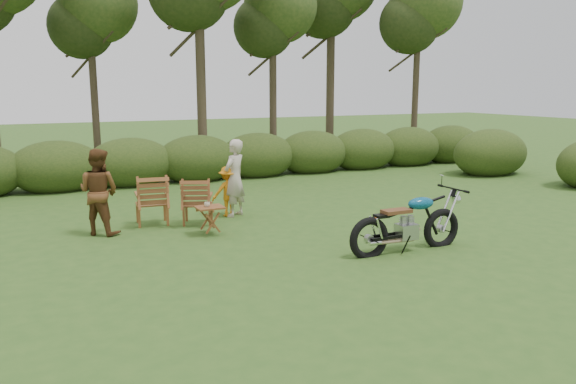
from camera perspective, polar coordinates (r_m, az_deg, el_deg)
name	(u,v)px	position (r m, az deg, el deg)	size (l,w,h in m)	color
ground	(355,260)	(9.44, 6.84, -6.92)	(80.00, 80.00, 0.00)	#2A4D19
tree_line	(203,55)	(18.15, -8.65, 13.63)	(22.52, 11.62, 8.14)	#372B1E
motorcycle	(406,251)	(10.13, 11.86, -5.85)	(2.17, 0.83, 1.24)	#0E80B9
lawn_chair_right	(198,223)	(11.98, -9.11, -3.18)	(0.67, 0.67, 0.98)	brown
lawn_chair_left	(153,224)	(12.11, -13.57, -3.19)	(0.72, 0.72, 1.05)	brown
side_table	(210,221)	(10.99, -7.92, -2.90)	(0.55, 0.46, 0.56)	#5E2F17
cup	(207,204)	(10.91, -8.23, -1.25)	(0.11, 0.11, 0.09)	beige
adult_a	(235,216)	(12.56, -5.39, -2.44)	(0.62, 0.41, 1.71)	#B8AA98
adult_b	(101,234)	(11.61, -18.42, -4.05)	(0.82, 0.64, 1.68)	#5A3419
child	(228,216)	(12.58, -6.07, -2.43)	(0.72, 0.42, 1.12)	orange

